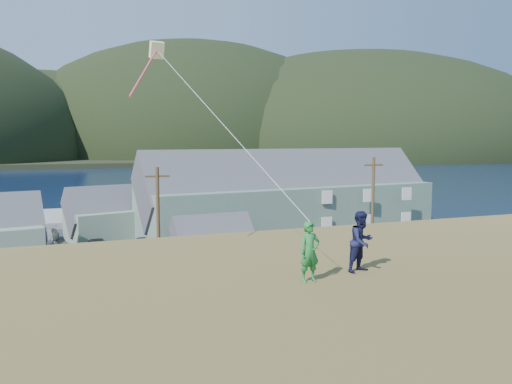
{
  "coord_description": "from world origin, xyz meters",
  "views": [
    {
      "loc": [
        -5.36,
        -31.15,
        10.85
      ],
      "look_at": [
        1.42,
        -12.61,
        8.8
      ],
      "focal_mm": 35.0,
      "sensor_mm": 36.0,
      "label": 1
    }
  ],
  "objects_px": {
    "wharf": "(71,218)",
    "kite_flyer_navy": "(362,241)",
    "lodge": "(291,196)",
    "shed_white": "(214,243)",
    "kite_flyer_green": "(310,252)",
    "shed_palegreen_far": "(118,215)"
  },
  "relations": [
    {
      "from": "lodge",
      "to": "kite_flyer_navy",
      "type": "distance_m",
      "value": 42.29
    },
    {
      "from": "shed_palegreen_far",
      "to": "kite_flyer_green",
      "type": "relative_size",
      "value": 7.64
    },
    {
      "from": "lodge",
      "to": "shed_white",
      "type": "height_order",
      "value": "lodge"
    },
    {
      "from": "shed_white",
      "to": "kite_flyer_navy",
      "type": "distance_m",
      "value": 29.77
    },
    {
      "from": "wharf",
      "to": "kite_flyer_navy",
      "type": "relative_size",
      "value": 15.28
    },
    {
      "from": "lodge",
      "to": "shed_white",
      "type": "relative_size",
      "value": 4.86
    },
    {
      "from": "lodge",
      "to": "kite_flyer_navy",
      "type": "height_order",
      "value": "lodge"
    },
    {
      "from": "kite_flyer_green",
      "to": "kite_flyer_navy",
      "type": "relative_size",
      "value": 0.92
    },
    {
      "from": "wharf",
      "to": "lodge",
      "type": "xyz_separation_m",
      "value": [
        23.49,
        -20.14,
        4.14
      ]
    },
    {
      "from": "kite_flyer_green",
      "to": "shed_palegreen_far",
      "type": "bearing_deg",
      "value": 85.66
    },
    {
      "from": "shed_white",
      "to": "lodge",
      "type": "bearing_deg",
      "value": 36.99
    },
    {
      "from": "shed_white",
      "to": "kite_flyer_green",
      "type": "distance_m",
      "value": 30.41
    },
    {
      "from": "wharf",
      "to": "kite_flyer_navy",
      "type": "distance_m",
      "value": 60.39
    },
    {
      "from": "lodge",
      "to": "shed_palegreen_far",
      "type": "height_order",
      "value": "lodge"
    },
    {
      "from": "shed_palegreen_far",
      "to": "kite_flyer_green",
      "type": "distance_m",
      "value": 44.64
    },
    {
      "from": "shed_palegreen_far",
      "to": "lodge",
      "type": "bearing_deg",
      "value": -29.14
    },
    {
      "from": "lodge",
      "to": "kite_flyer_navy",
      "type": "xyz_separation_m",
      "value": [
        -15.41,
        -39.23,
        3.46
      ]
    },
    {
      "from": "shed_white",
      "to": "kite_flyer_navy",
      "type": "bearing_deg",
      "value": -101.29
    },
    {
      "from": "lodge",
      "to": "kite_flyer_navy",
      "type": "relative_size",
      "value": 20.43
    },
    {
      "from": "lodge",
      "to": "shed_palegreen_far",
      "type": "relative_size",
      "value": 2.9
    },
    {
      "from": "wharf",
      "to": "shed_palegreen_far",
      "type": "height_order",
      "value": "shed_palegreen_far"
    },
    {
      "from": "kite_flyer_green",
      "to": "kite_flyer_navy",
      "type": "bearing_deg",
      "value": 6.57
    }
  ]
}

